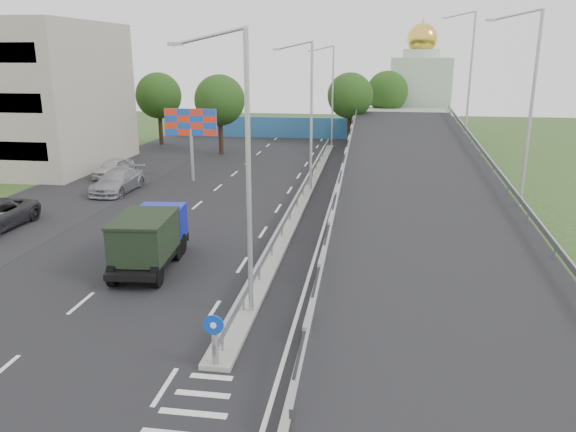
% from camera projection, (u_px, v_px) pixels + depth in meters
% --- Properties ---
extents(ground, '(160.00, 160.00, 0.00)m').
position_uv_depth(ground, '(194.00, 412.00, 15.27)').
color(ground, '#2D4C1E').
rests_on(ground, ground).
extents(road_surface, '(26.00, 90.00, 0.04)m').
position_uv_depth(road_surface, '(247.00, 212.00, 34.70)').
color(road_surface, black).
rests_on(road_surface, ground).
extents(parking_strip, '(8.00, 90.00, 0.05)m').
position_uv_depth(parking_strip, '(52.00, 204.00, 36.56)').
color(parking_strip, black).
rests_on(parking_strip, ground).
extents(median, '(1.00, 44.00, 0.20)m').
position_uv_depth(median, '(303.00, 196.00, 38.04)').
color(median, gray).
rests_on(median, ground).
extents(overpass_ramp, '(10.00, 50.00, 3.50)m').
position_uv_depth(overpass_ramp, '(417.00, 176.00, 36.51)').
color(overpass_ramp, gray).
rests_on(overpass_ramp, ground).
extents(median_guardrail, '(0.09, 44.00, 0.71)m').
position_uv_depth(median_guardrail, '(303.00, 187.00, 37.86)').
color(median_guardrail, gray).
rests_on(median_guardrail, median).
extents(sign_bollard, '(0.64, 0.23, 1.67)m').
position_uv_depth(sign_bollard, '(215.00, 339.00, 17.05)').
color(sign_bollard, black).
rests_on(sign_bollard, median).
extents(lamp_post_near, '(2.74, 0.18, 10.08)m').
position_uv_depth(lamp_post_near, '(243.00, 162.00, 19.34)').
color(lamp_post_near, '#B2B5B7').
rests_on(lamp_post_near, median).
extents(lamp_post_mid, '(2.74, 0.18, 10.08)m').
position_uv_depth(lamp_post_mid, '(309.00, 109.00, 38.35)').
color(lamp_post_mid, '#B2B5B7').
rests_on(lamp_post_mid, median).
extents(lamp_post_far, '(2.74, 0.18, 10.08)m').
position_uv_depth(lamp_post_far, '(331.00, 91.00, 57.35)').
color(lamp_post_far, '#B2B5B7').
rests_on(lamp_post_far, median).
extents(blue_wall, '(30.00, 0.50, 2.40)m').
position_uv_depth(blue_wall, '(299.00, 128.00, 64.91)').
color(blue_wall, teal).
rests_on(blue_wall, ground).
extents(church, '(7.00, 7.00, 13.80)m').
position_uv_depth(church, '(419.00, 89.00, 69.38)').
color(church, '#B2CCAD').
rests_on(church, ground).
extents(billboard, '(4.00, 0.24, 5.50)m').
position_uv_depth(billboard, '(191.00, 126.00, 42.00)').
color(billboard, '#B2B5B7').
rests_on(billboard, ground).
extents(tree_left_mid, '(4.80, 4.80, 7.60)m').
position_uv_depth(tree_left_mid, '(220.00, 100.00, 53.27)').
color(tree_left_mid, black).
rests_on(tree_left_mid, ground).
extents(tree_median_far, '(4.80, 4.80, 7.60)m').
position_uv_depth(tree_median_far, '(350.00, 96.00, 59.15)').
color(tree_median_far, black).
rests_on(tree_median_far, ground).
extents(tree_left_far, '(4.80, 4.80, 7.60)m').
position_uv_depth(tree_left_far, '(159.00, 96.00, 59.16)').
color(tree_left_far, black).
rests_on(tree_left_far, ground).
extents(tree_ramp_far, '(4.80, 4.80, 7.60)m').
position_uv_depth(tree_ramp_far, '(387.00, 92.00, 65.23)').
color(tree_ramp_far, black).
rests_on(tree_ramp_far, ground).
extents(dump_truck, '(2.67, 6.06, 2.60)m').
position_uv_depth(dump_truck, '(150.00, 237.00, 25.34)').
color(dump_truck, black).
rests_on(dump_truck, ground).
extents(parked_car_d, '(2.35, 5.53, 1.59)m').
position_uv_depth(parked_car_d, '(118.00, 181.00, 39.50)').
color(parked_car_d, '#92939A').
rests_on(parked_car_d, ground).
extents(parked_car_e, '(2.10, 4.46, 1.47)m').
position_uv_depth(parked_car_e, '(113.00, 168.00, 44.35)').
color(parked_car_e, '#B3B2AF').
rests_on(parked_car_e, ground).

